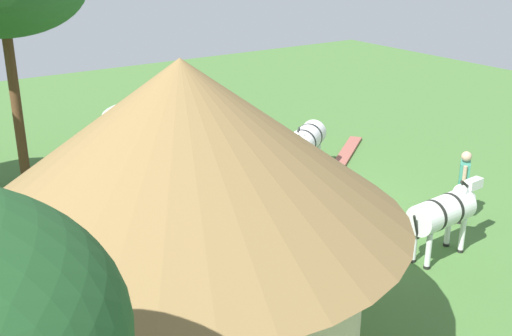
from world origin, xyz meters
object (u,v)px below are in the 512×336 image
object	(u,v)px
guest_beside_umbrella	(119,195)
zebra_nearest_camera	(263,188)
zebra_by_umbrella	(305,141)
thatched_hut	(186,204)
patio_chair_near_hut	(231,182)
standing_watcher	(464,180)
zebra_toward_hut	(443,212)
patio_chair_west_end	(127,180)
patio_dining_table	(178,176)
striped_lounge_chair	(362,203)
patio_chair_east_end	(194,164)
patio_chair_near_lawn	(168,203)
shade_umbrella	(175,100)
guest_behind_table	(142,143)

from	to	relation	value
guest_beside_umbrella	zebra_nearest_camera	size ratio (longest dim) A/B	0.68
zebra_by_umbrella	thatched_hut	bearing A→B (deg)	94.48
patio_chair_near_hut	standing_watcher	bearing A→B (deg)	-101.19
standing_watcher	zebra_toward_hut	size ratio (longest dim) A/B	0.78
patio_chair_near_hut	zebra_nearest_camera	size ratio (longest dim) A/B	0.39
patio_chair_west_end	zebra_by_umbrella	size ratio (longest dim) A/B	0.47
patio_dining_table	zebra_by_umbrella	xyz separation A→B (m)	(-0.39, -3.46, 0.34)
thatched_hut	patio_chair_near_hut	size ratio (longest dim) A/B	6.87
striped_lounge_chair	patio_chair_east_end	bearing A→B (deg)	-101.50
striped_lounge_chair	zebra_by_umbrella	size ratio (longest dim) A/B	0.50
zebra_toward_hut	thatched_hut	bearing A→B (deg)	-93.71
patio_chair_east_end	standing_watcher	distance (m)	6.49
patio_chair_near_lawn	standing_watcher	world-z (taller)	standing_watcher
shade_umbrella	patio_chair_west_end	world-z (taller)	shade_umbrella
patio_chair_west_end	shade_umbrella	bearing A→B (deg)	90.00
patio_chair_west_end	striped_lounge_chair	bearing A→B (deg)	87.86
patio_dining_table	patio_chair_west_end	distance (m)	1.24
patio_chair_near_hut	guest_beside_umbrella	size ratio (longest dim) A/B	0.57
patio_chair_near_hut	zebra_nearest_camera	bearing A→B (deg)	-153.37
thatched_hut	shade_umbrella	size ratio (longest dim) A/B	1.90
patio_chair_east_end	zebra_nearest_camera	world-z (taller)	zebra_nearest_camera
patio_dining_table	guest_behind_table	world-z (taller)	guest_behind_table
standing_watcher	zebra_by_umbrella	bearing A→B (deg)	67.99
patio_chair_west_end	guest_beside_umbrella	world-z (taller)	guest_beside_umbrella
striped_lounge_chair	zebra_toward_hut	distance (m)	2.46
patio_chair_west_end	striped_lounge_chair	world-z (taller)	patio_chair_west_end
guest_behind_table	patio_dining_table	bearing A→B (deg)	133.53
standing_watcher	zebra_toward_hut	world-z (taller)	standing_watcher
patio_chair_east_end	zebra_nearest_camera	distance (m)	3.27
standing_watcher	zebra_nearest_camera	size ratio (longest dim) A/B	0.71
thatched_hut	zebra_by_umbrella	xyz separation A→B (m)	(4.88, -6.01, -1.51)
patio_chair_west_end	zebra_toward_hut	bearing A→B (deg)	73.02
guest_beside_umbrella	guest_behind_table	world-z (taller)	guest_behind_table
shade_umbrella	patio_dining_table	xyz separation A→B (m)	(-0.00, 0.00, -1.84)
patio_chair_near_lawn	zebra_by_umbrella	bearing A→B (deg)	45.78
thatched_hut	patio_chair_east_end	bearing A→B (deg)	-29.20
zebra_toward_hut	striped_lounge_chair	bearing A→B (deg)	172.56
patio_dining_table	striped_lounge_chair	bearing A→B (deg)	-132.58
guest_beside_umbrella	zebra_toward_hut	distance (m)	6.50
zebra_by_umbrella	standing_watcher	bearing A→B (deg)	161.37
standing_watcher	zebra_toward_hut	xyz separation A→B (m)	(-0.81, 1.61, -0.04)
patio_chair_east_end	patio_chair_near_lawn	size ratio (longest dim) A/B	1.00
patio_chair_west_end	patio_chair_near_hut	world-z (taller)	same
guest_beside_umbrella	patio_chair_east_end	bearing A→B (deg)	-148.93
patio_chair_west_end	standing_watcher	world-z (taller)	standing_watcher
patio_chair_west_end	guest_behind_table	xyz separation A→B (m)	(0.92, -0.84, 0.52)
guest_beside_umbrella	standing_watcher	bearing A→B (deg)	149.33
shade_umbrella	guest_behind_table	world-z (taller)	shade_umbrella
thatched_hut	zebra_nearest_camera	distance (m)	4.66
striped_lounge_chair	zebra_toward_hut	world-z (taller)	zebra_toward_hut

